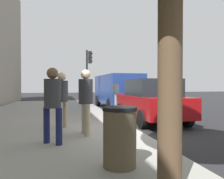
% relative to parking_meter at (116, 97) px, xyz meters
% --- Properties ---
extents(ground_plane, '(80.00, 80.00, 0.00)m').
position_rel_parking_meter_xyz_m(ground_plane, '(0.19, -0.72, -1.17)').
color(ground_plane, '#232326').
rests_on(ground_plane, ground).
extents(sidewalk_slab, '(28.00, 6.00, 0.15)m').
position_rel_parking_meter_xyz_m(sidewalk_slab, '(0.19, 2.28, -1.09)').
color(sidewalk_slab, gray).
rests_on(sidewalk_slab, ground_plane).
extents(parking_meter, '(0.36, 0.12, 1.41)m').
position_rel_parking_meter_xyz_m(parking_meter, '(0.00, 0.00, 0.00)').
color(parking_meter, gray).
rests_on(parking_meter, sidewalk_slab).
extents(pedestrian_at_meter, '(0.54, 0.39, 1.81)m').
position_rel_parking_meter_xyz_m(pedestrian_at_meter, '(-0.25, 0.92, 0.06)').
color(pedestrian_at_meter, tan).
rests_on(pedestrian_at_meter, sidewalk_slab).
extents(pedestrian_bystander, '(0.41, 0.44, 1.79)m').
position_rel_parking_meter_xyz_m(pedestrian_bystander, '(-1.06, 1.78, 0.04)').
color(pedestrian_bystander, '#191E4C').
rests_on(pedestrian_bystander, sidewalk_slab).
extents(parking_officer, '(0.48, 0.39, 1.78)m').
position_rel_parking_meter_xyz_m(parking_officer, '(0.85, 1.56, 0.04)').
color(parking_officer, tan).
rests_on(parking_officer, sidewalk_slab).
extents(parked_sedan_near, '(4.40, 1.98, 1.77)m').
position_rel_parking_meter_xyz_m(parked_sedan_near, '(2.28, -2.07, -0.27)').
color(parked_sedan_near, maroon).
rests_on(parked_sedan_near, ground_plane).
extents(parked_van_far, '(5.26, 2.26, 2.18)m').
position_rel_parking_meter_xyz_m(parked_van_far, '(7.92, -2.07, 0.09)').
color(parked_van_far, navy).
rests_on(parked_van_far, ground_plane).
extents(traffic_signal, '(0.24, 0.44, 3.60)m').
position_rel_parking_meter_xyz_m(traffic_signal, '(7.84, -0.17, 1.41)').
color(traffic_signal, black).
rests_on(traffic_signal, sidewalk_slab).
extents(trash_bin, '(0.59, 0.59, 1.01)m').
position_rel_parking_meter_xyz_m(trash_bin, '(-2.84, 0.64, -0.51)').
color(trash_bin, brown).
rests_on(trash_bin, sidewalk_slab).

